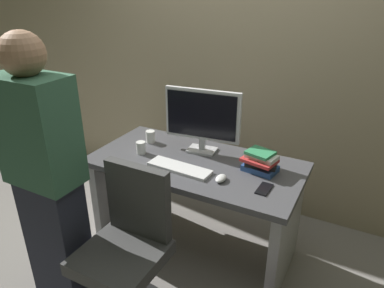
{
  "coord_description": "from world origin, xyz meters",
  "views": [
    {
      "loc": [
        0.98,
        -1.9,
        1.83
      ],
      "look_at": [
        0.0,
        -0.05,
        0.88
      ],
      "focal_mm": 33.29,
      "sensor_mm": 36.0,
      "label": 1
    }
  ],
  "objects_px": {
    "mouse": "(221,178)",
    "cup_near_keyboard": "(141,148)",
    "monitor": "(202,118)",
    "cell_phone": "(264,189)",
    "book_stack": "(260,162)",
    "desk": "(195,190)",
    "keyboard": "(180,168)",
    "cup_by_monitor": "(150,137)",
    "person_at_desk": "(47,182)",
    "office_chair": "(128,256)"
  },
  "relations": [
    {
      "from": "mouse",
      "to": "cup_near_keyboard",
      "type": "height_order",
      "value": "cup_near_keyboard"
    },
    {
      "from": "monitor",
      "to": "cup_near_keyboard",
      "type": "bearing_deg",
      "value": -147.59
    },
    {
      "from": "monitor",
      "to": "cell_phone",
      "type": "distance_m",
      "value": 0.68
    },
    {
      "from": "cup_near_keyboard",
      "to": "book_stack",
      "type": "relative_size",
      "value": 0.37
    },
    {
      "from": "desk",
      "to": "book_stack",
      "type": "height_order",
      "value": "book_stack"
    },
    {
      "from": "monitor",
      "to": "keyboard",
      "type": "height_order",
      "value": "monitor"
    },
    {
      "from": "keyboard",
      "to": "cup_near_keyboard",
      "type": "relative_size",
      "value": 4.95
    },
    {
      "from": "keyboard",
      "to": "cup_by_monitor",
      "type": "relative_size",
      "value": 4.75
    },
    {
      "from": "desk",
      "to": "mouse",
      "type": "distance_m",
      "value": 0.38
    },
    {
      "from": "person_at_desk",
      "to": "mouse",
      "type": "relative_size",
      "value": 16.39
    },
    {
      "from": "monitor",
      "to": "keyboard",
      "type": "distance_m",
      "value": 0.4
    },
    {
      "from": "person_at_desk",
      "to": "book_stack",
      "type": "height_order",
      "value": "person_at_desk"
    },
    {
      "from": "office_chair",
      "to": "cup_by_monitor",
      "type": "relative_size",
      "value": 10.38
    },
    {
      "from": "desk",
      "to": "cup_near_keyboard",
      "type": "relative_size",
      "value": 16.47
    },
    {
      "from": "cup_near_keyboard",
      "to": "cup_by_monitor",
      "type": "distance_m",
      "value": 0.2
    },
    {
      "from": "cup_near_keyboard",
      "to": "book_stack",
      "type": "bearing_deg",
      "value": 9.67
    },
    {
      "from": "desk",
      "to": "mouse",
      "type": "height_order",
      "value": "mouse"
    },
    {
      "from": "office_chair",
      "to": "cup_near_keyboard",
      "type": "bearing_deg",
      "value": 117.65
    },
    {
      "from": "mouse",
      "to": "monitor",
      "type": "bearing_deg",
      "value": 132.0
    },
    {
      "from": "keyboard",
      "to": "book_stack",
      "type": "xyz_separation_m",
      "value": [
        0.47,
        0.22,
        0.06
      ]
    },
    {
      "from": "monitor",
      "to": "book_stack",
      "type": "relative_size",
      "value": 2.28
    },
    {
      "from": "office_chair",
      "to": "cup_by_monitor",
      "type": "xyz_separation_m",
      "value": [
        -0.38,
        0.82,
        0.34
      ]
    },
    {
      "from": "cup_by_monitor",
      "to": "cell_phone",
      "type": "height_order",
      "value": "cup_by_monitor"
    },
    {
      "from": "person_at_desk",
      "to": "office_chair",
      "type": "bearing_deg",
      "value": 12.81
    },
    {
      "from": "desk",
      "to": "cup_by_monitor",
      "type": "height_order",
      "value": "cup_by_monitor"
    },
    {
      "from": "desk",
      "to": "cup_near_keyboard",
      "type": "distance_m",
      "value": 0.48
    },
    {
      "from": "person_at_desk",
      "to": "cup_by_monitor",
      "type": "distance_m",
      "value": 0.92
    },
    {
      "from": "office_chair",
      "to": "keyboard",
      "type": "xyz_separation_m",
      "value": [
        0.03,
        0.55,
        0.31
      ]
    },
    {
      "from": "mouse",
      "to": "cell_phone",
      "type": "height_order",
      "value": "mouse"
    },
    {
      "from": "desk",
      "to": "cup_by_monitor",
      "type": "distance_m",
      "value": 0.54
    },
    {
      "from": "book_stack",
      "to": "keyboard",
      "type": "bearing_deg",
      "value": -154.74
    },
    {
      "from": "desk",
      "to": "cell_phone",
      "type": "bearing_deg",
      "value": -13.96
    },
    {
      "from": "book_stack",
      "to": "cell_phone",
      "type": "relative_size",
      "value": 1.65
    },
    {
      "from": "keyboard",
      "to": "mouse",
      "type": "relative_size",
      "value": 4.3
    },
    {
      "from": "book_stack",
      "to": "office_chair",
      "type": "bearing_deg",
      "value": -122.92
    },
    {
      "from": "desk",
      "to": "book_stack",
      "type": "xyz_separation_m",
      "value": [
        0.43,
        0.07,
        0.29
      ]
    },
    {
      "from": "desk",
      "to": "person_at_desk",
      "type": "xyz_separation_m",
      "value": [
        -0.5,
        -0.79,
        0.34
      ]
    },
    {
      "from": "person_at_desk",
      "to": "desk",
      "type": "bearing_deg",
      "value": 57.63
    },
    {
      "from": "monitor",
      "to": "book_stack",
      "type": "height_order",
      "value": "monitor"
    },
    {
      "from": "person_at_desk",
      "to": "mouse",
      "type": "height_order",
      "value": "person_at_desk"
    },
    {
      "from": "monitor",
      "to": "book_stack",
      "type": "xyz_separation_m",
      "value": [
        0.46,
        -0.09,
        -0.19
      ]
    },
    {
      "from": "book_stack",
      "to": "cell_phone",
      "type": "xyz_separation_m",
      "value": [
        0.09,
        -0.2,
        -0.06
      ]
    },
    {
      "from": "office_chair",
      "to": "desk",
      "type": "bearing_deg",
      "value": 84.21
    },
    {
      "from": "cup_near_keyboard",
      "to": "cell_phone",
      "type": "bearing_deg",
      "value": -3.92
    },
    {
      "from": "cup_near_keyboard",
      "to": "cell_phone",
      "type": "xyz_separation_m",
      "value": [
        0.92,
        -0.06,
        -0.04
      ]
    },
    {
      "from": "cup_near_keyboard",
      "to": "cup_by_monitor",
      "type": "relative_size",
      "value": 0.96
    },
    {
      "from": "monitor",
      "to": "mouse",
      "type": "xyz_separation_m",
      "value": [
        0.29,
        -0.32,
        -0.24
      ]
    },
    {
      "from": "cup_near_keyboard",
      "to": "cup_by_monitor",
      "type": "xyz_separation_m",
      "value": [
        -0.05,
        0.19,
        0.0
      ]
    },
    {
      "from": "keyboard",
      "to": "person_at_desk",
      "type": "bearing_deg",
      "value": -122.52
    },
    {
      "from": "mouse",
      "to": "cup_by_monitor",
      "type": "bearing_deg",
      "value": 158.19
    }
  ]
}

